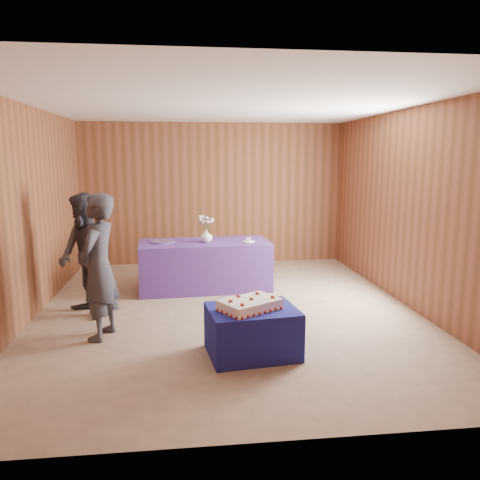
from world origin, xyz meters
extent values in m
plane|color=#9E866D|center=(0.00, 0.00, 0.00)|extent=(6.00, 6.00, 0.00)
cube|color=brown|center=(0.00, 3.00, 1.35)|extent=(5.00, 0.04, 2.70)
cube|color=brown|center=(0.00, -3.00, 1.35)|extent=(5.00, 0.04, 2.70)
cube|color=brown|center=(-2.50, 0.00, 1.35)|extent=(0.04, 6.00, 2.70)
cube|color=brown|center=(2.50, 0.00, 1.35)|extent=(0.04, 6.00, 2.70)
cube|color=white|center=(0.00, 0.00, 2.70)|extent=(5.00, 6.00, 0.04)
cube|color=navy|center=(0.13, -1.45, 0.25)|extent=(0.98, 0.81, 0.50)
cube|color=#5F338C|center=(-0.25, 1.13, 0.38)|extent=(2.05, 1.02, 0.75)
cube|color=white|center=(0.10, -1.49, 0.55)|extent=(0.70, 0.63, 0.11)
sphere|color=#9A210B|center=(-0.05, -1.81, 0.52)|extent=(0.03, 0.03, 0.03)
sphere|color=#9A210B|center=(0.45, -1.50, 0.52)|extent=(0.03, 0.03, 0.03)
sphere|color=#9A210B|center=(-0.25, -1.47, 0.52)|extent=(0.03, 0.03, 0.03)
sphere|color=#9A210B|center=(0.25, -1.17, 0.52)|extent=(0.03, 0.03, 0.03)
sphere|color=#9A210B|center=(0.00, -1.66, 0.62)|extent=(0.03, 0.03, 0.03)
cone|color=#13571D|center=(0.02, -1.66, 0.61)|extent=(0.02, 0.03, 0.02)
sphere|color=#9A210B|center=(0.19, -1.33, 0.62)|extent=(0.03, 0.03, 0.03)
cone|color=#13571D|center=(0.21, -1.33, 0.61)|extent=(0.02, 0.03, 0.02)
sphere|color=#9A210B|center=(0.10, -1.49, 0.62)|extent=(0.03, 0.03, 0.03)
cone|color=#13571D|center=(0.12, -1.49, 0.61)|extent=(0.02, 0.03, 0.02)
imported|color=white|center=(-0.22, 1.09, 0.85)|extent=(0.20, 0.20, 0.20)
cylinder|color=#245B29|center=(-0.18, 1.09, 1.03)|extent=(0.01, 0.01, 0.16)
sphere|color=silver|center=(-0.13, 1.09, 1.11)|extent=(0.05, 0.05, 0.05)
cylinder|color=#245B29|center=(-0.19, 1.11, 1.03)|extent=(0.01, 0.01, 0.16)
sphere|color=silver|center=(-0.15, 1.15, 1.11)|extent=(0.05, 0.05, 0.05)
cylinder|color=#245B29|center=(-0.22, 1.13, 1.03)|extent=(0.01, 0.01, 0.16)
sphere|color=silver|center=(-0.21, 1.19, 1.11)|extent=(0.05, 0.05, 0.05)
cylinder|color=#245B29|center=(-0.24, 1.12, 1.03)|extent=(0.01, 0.01, 0.16)
sphere|color=silver|center=(-0.27, 1.17, 1.11)|extent=(0.05, 0.05, 0.05)
cylinder|color=#245B29|center=(-0.26, 1.10, 1.03)|extent=(0.01, 0.01, 0.16)
sphere|color=silver|center=(-0.32, 1.12, 1.11)|extent=(0.05, 0.05, 0.05)
cylinder|color=#245B29|center=(-0.26, 1.08, 1.03)|extent=(0.01, 0.01, 0.16)
sphere|color=silver|center=(-0.32, 1.06, 1.11)|extent=(0.05, 0.05, 0.05)
cylinder|color=#245B29|center=(-0.24, 1.06, 1.03)|extent=(0.01, 0.01, 0.16)
sphere|color=silver|center=(-0.27, 1.00, 1.11)|extent=(0.05, 0.05, 0.05)
cylinder|color=#245B29|center=(-0.22, 1.05, 1.03)|extent=(0.01, 0.01, 0.16)
sphere|color=silver|center=(-0.21, 0.99, 1.11)|extent=(0.05, 0.05, 0.05)
cylinder|color=#245B29|center=(-0.19, 1.06, 1.03)|extent=(0.01, 0.01, 0.16)
sphere|color=silver|center=(-0.15, 1.03, 1.11)|extent=(0.05, 0.05, 0.05)
cylinder|color=#58478E|center=(-0.90, 1.14, 0.76)|extent=(0.40, 0.40, 0.02)
cylinder|color=white|center=(0.43, 1.03, 0.76)|extent=(0.24, 0.24, 0.01)
cube|color=white|center=(0.43, 1.03, 0.79)|extent=(0.08, 0.07, 0.06)
sphere|color=#9A210B|center=(0.43, 1.01, 0.83)|extent=(0.02, 0.02, 0.02)
cube|color=silver|center=(0.47, 0.88, 0.75)|extent=(0.26, 0.06, 0.00)
imported|color=#34343D|center=(-1.51, -0.79, 0.83)|extent=(0.54, 0.68, 1.65)
imported|color=#33333D|center=(-1.80, -0.02, 0.80)|extent=(0.96, 0.99, 1.61)
camera|label=1|loc=(-0.54, -6.04, 2.02)|focal=35.00mm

